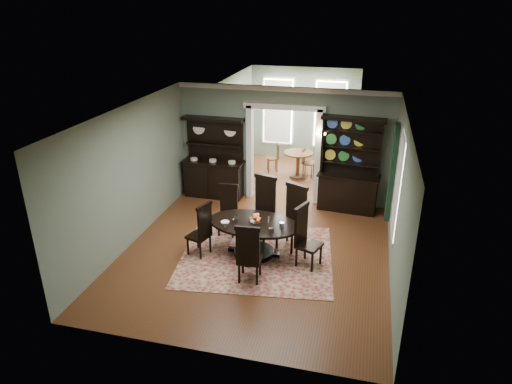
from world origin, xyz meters
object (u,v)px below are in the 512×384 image
sideboard (214,170)px  welsh_dresser (349,177)px  parlor_table (298,161)px  dining_table (254,232)px

sideboard → welsh_dresser: (3.55, -0.01, 0.11)m
welsh_dresser → parlor_table: (-1.58, 1.91, -0.35)m
dining_table → parlor_table: bearing=93.4°
welsh_dresser → parlor_table: 2.50m
welsh_dresser → sideboard: bearing=-175.0°
dining_table → sideboard: size_ratio=0.93×
welsh_dresser → parlor_table: bearing=134.7°
dining_table → sideboard: 3.32m
dining_table → welsh_dresser: 3.29m
welsh_dresser → dining_table: bearing=-117.1°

